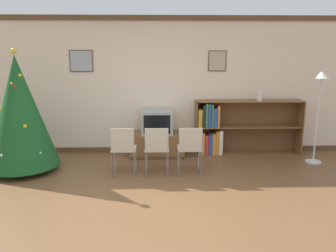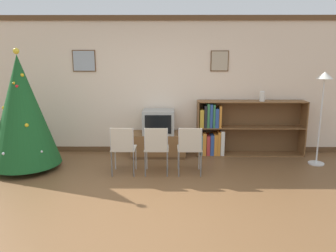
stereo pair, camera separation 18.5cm
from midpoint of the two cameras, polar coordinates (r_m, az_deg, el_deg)
ground_plane at (r=4.42m, az=-5.26°, el=-14.17°), size 24.00×24.00×0.00m
wall_back at (r=6.60m, az=-4.07°, el=6.97°), size 8.76×0.11×2.70m
christmas_tree at (r=6.03m, az=-25.24°, el=2.24°), size 1.18×1.18×2.07m
tv_console at (r=6.47m, az=-2.72°, el=-3.23°), size 1.05×0.53×0.46m
television at (r=6.36m, az=-2.76°, el=0.73°), size 0.60×0.52×0.46m
folding_chair_left at (r=5.43m, az=-8.78°, el=-3.78°), size 0.40×0.40×0.82m
folding_chair_center at (r=5.39m, az=-2.96°, el=-3.78°), size 0.40×0.40×0.82m
folding_chair_right at (r=5.40m, az=2.89°, el=-3.73°), size 0.40×0.40×0.82m
bookshelf at (r=6.62m, az=9.70°, el=-0.53°), size 2.10×0.36×1.09m
vase at (r=6.59m, az=14.90°, el=5.11°), size 0.11×0.11×0.19m
standing_lamp at (r=6.41m, az=24.18°, el=5.19°), size 0.28×0.28×1.68m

